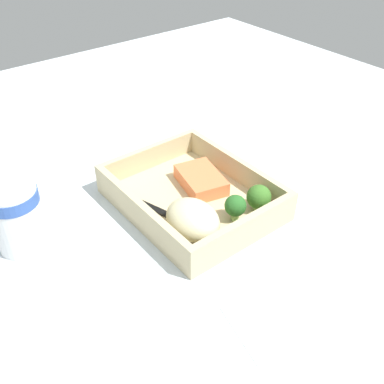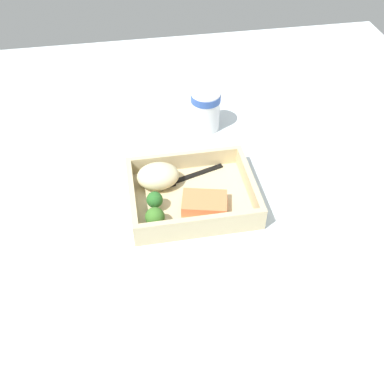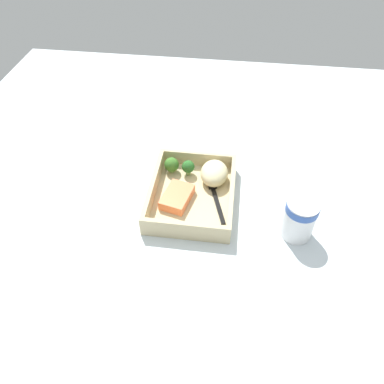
{
  "view_description": "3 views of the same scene",
  "coord_description": "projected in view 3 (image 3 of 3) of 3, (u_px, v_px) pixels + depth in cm",
  "views": [
    {
      "loc": [
        47.23,
        -37.05,
        47.43
      ],
      "look_at": [
        0.0,
        0.0,
        2.7
      ],
      "focal_mm": 42.0,
      "sensor_mm": 36.0,
      "label": 1
    },
    {
      "loc": [
        11.85,
        68.06,
        70.29
      ],
      "look_at": [
        0.0,
        0.0,
        2.7
      ],
      "focal_mm": 42.0,
      "sensor_mm": 36.0,
      "label": 2
    },
    {
      "loc": [
        -67.12,
        -8.84,
        71.22
      ],
      "look_at": [
        0.0,
        0.0,
        2.7
      ],
      "focal_mm": 35.0,
      "sensor_mm": 36.0,
      "label": 3
    }
  ],
  "objects": [
    {
      "name": "receipt_slip",
      "position": [
        216.0,
        140.0,
        1.16
      ],
      "size": [
        12.89,
        17.57,
        0.24
      ],
      "primitive_type": "cube",
      "rotation": [
        0.0,
        0.0,
        -0.23
      ],
      "color": "white",
      "rests_on": "ground_plane"
    },
    {
      "name": "broccoli_floret_2",
      "position": [
        172.0,
        165.0,
        1.02
      ],
      "size": [
        4.02,
        4.02,
        4.52
      ],
      "color": "#8BA761",
      "rests_on": "takeout_tray"
    },
    {
      "name": "ground_plane",
      "position": [
        192.0,
        202.0,
        0.99
      ],
      "size": [
        160.0,
        160.0,
        2.0
      ],
      "primitive_type": "cube",
      "color": "silver"
    },
    {
      "name": "tray_rim",
      "position": [
        192.0,
        190.0,
        0.96
      ],
      "size": [
        26.82,
        21.44,
        4.18
      ],
      "color": "#C7B589",
      "rests_on": "takeout_tray"
    },
    {
      "name": "takeout_tray",
      "position": [
        192.0,
        198.0,
        0.98
      ],
      "size": [
        26.82,
        21.44,
        1.2
      ],
      "primitive_type": "cube",
      "color": "#C7B589",
      "rests_on": "ground_plane"
    },
    {
      "name": "fork",
      "position": [
        216.0,
        198.0,
        0.97
      ],
      "size": [
        15.57,
        6.28,
        0.44
      ],
      "color": "black",
      "rests_on": "takeout_tray"
    },
    {
      "name": "salmon_fillet",
      "position": [
        177.0,
        197.0,
        0.95
      ],
      "size": [
        10.64,
        8.4,
        2.53
      ],
      "primitive_type": "cube",
      "rotation": [
        0.0,
        0.0,
        -0.24
      ],
      "color": "#F37A49",
      "rests_on": "takeout_tray"
    },
    {
      "name": "broccoli_floret_1",
      "position": [
        188.0,
        167.0,
        1.02
      ],
      "size": [
        3.47,
        3.47,
        4.44
      ],
      "color": "#7CA257",
      "rests_on": "takeout_tray"
    },
    {
      "name": "paper_cup",
      "position": [
        300.0,
        217.0,
        0.86
      ],
      "size": [
        7.54,
        7.54,
        10.45
      ],
      "color": "white",
      "rests_on": "ground_plane"
    },
    {
      "name": "mashed_potatoes",
      "position": [
        214.0,
        173.0,
        1.0
      ],
      "size": [
        9.33,
        7.31,
        5.24
      ],
      "primitive_type": "ellipsoid",
      "color": "beige",
      "rests_on": "takeout_tray"
    }
  ]
}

